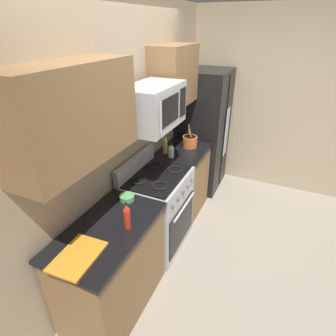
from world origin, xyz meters
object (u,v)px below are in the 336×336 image
Objects in this scene: bottle_oil at (165,145)px; prep_bowl at (127,197)px; range_oven at (158,210)px; microwave at (153,106)px; cutting_board at (78,256)px; utensil_crock at (190,141)px; bottle_vinegar at (171,151)px; refrigerator at (203,132)px; bottle_hot_sauce at (127,217)px.

bottle_oil is 1.83× the size of prep_bowl.
microwave is (-0.00, 0.03, 1.19)m from range_oven.
range_oven is 2.90× the size of cutting_board.
microwave is 2.71× the size of bottle_oil.
prep_bowl is at bearing 175.75° from utensil_crock.
microwave is 1.44m from cutting_board.
bottle_vinegar is 1.27× the size of prep_bowl.
refrigerator is 12.98× the size of prep_bowl.
bottle_hot_sauce is at bearing -167.98° from microwave.
microwave is at bearing -165.99° from bottle_oil.
bottle_oil is (0.56, 0.17, 0.55)m from range_oven.
bottle_oil is 0.13m from bottle_vinegar.
bottle_oil reaches higher than bottle_vinegar.
prep_bowl is at bearing 4.33° from cutting_board.
refrigerator reaches higher than range_oven.
microwave reaches higher than bottle_vinegar.
microwave reaches higher than cutting_board.
bottle_hot_sauce is at bearing -176.76° from refrigerator.
bottle_hot_sauce is at bearing -20.96° from cutting_board.
cutting_board is 1.54× the size of bottle_hot_sauce.
bottle_vinegar is (0.50, 0.06, 0.52)m from range_oven.
bottle_hot_sauce is at bearing -167.17° from bottle_oil.
bottle_hot_sauce is at bearing -147.27° from prep_bowl.
range_oven is at bearing 177.29° from utensil_crock.
bottle_hot_sauce is 1.76× the size of prep_bowl.
utensil_crock reaches higher than prep_bowl.
refrigerator is at bearing 3.24° from bottle_hot_sauce.
microwave is 1.82× the size of cutting_board.
bottle_oil is at bearing 169.27° from refrigerator.
bottle_vinegar reaches higher than cutting_board.
bottle_vinegar is at bearing -0.10° from prep_bowl.
range_oven reaches higher than cutting_board.
prep_bowl is at bearing 32.73° from bottle_hot_sauce.
refrigerator reaches higher than bottle_oil.
prep_bowl is (0.33, 0.21, -0.08)m from bottle_hot_sauce.
bottle_oil is at bearing 146.94° from utensil_crock.
bottle_hot_sauce is (0.41, -0.16, 0.10)m from cutting_board.
range_oven is 0.72m from bottle_vinegar.
prep_bowl is (-1.38, 0.10, -0.05)m from utensil_crock.
utensil_crock is 0.40m from bottle_vinegar.
range_oven is 1.59× the size of microwave.
bottle_oil is at bearing 12.83° from bottle_hot_sauce.
utensil_crock reaches higher than bottle_vinegar.
cutting_board is 1.49× the size of bottle_oil.
range_oven is at bearing -0.24° from cutting_board.
range_oven is 1.02m from utensil_crock.
microwave reaches higher than refrigerator.
bottle_vinegar is (1.73, 0.05, 0.07)m from cutting_board.
utensil_crock is at bearing -177.83° from refrigerator.
bottle_oil is (-0.97, 0.18, 0.13)m from refrigerator.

